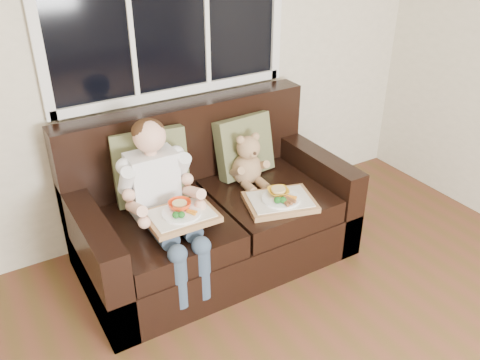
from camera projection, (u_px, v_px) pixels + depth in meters
loveseat at (210, 214)px, 3.28m from camera, size 1.70×0.92×0.96m
pillow_left at (150, 166)px, 3.08m from camera, size 0.48×0.28×0.46m
pillow_right at (244, 146)px, 3.39m from camera, size 0.41×0.22×0.41m
child at (160, 191)px, 2.85m from camera, size 0.41×0.60×0.92m
teddy_bear at (248, 163)px, 3.29m from camera, size 0.21×0.27×0.36m
tray_left at (181, 214)px, 2.79m from camera, size 0.38×0.29×0.09m
tray_right at (280, 200)px, 3.10m from camera, size 0.48×0.41×0.09m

